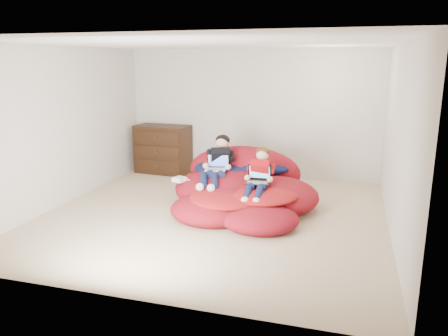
# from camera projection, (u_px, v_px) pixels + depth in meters

# --- Properties ---
(room_shell) EXTENTS (5.10, 5.10, 2.77)m
(room_shell) POSITION_uv_depth(u_px,v_px,m) (213.00, 201.00, 6.52)
(room_shell) COLOR #C1AC89
(room_shell) RESTS_ON ground
(dresser) EXTENTS (1.14, 0.66, 0.99)m
(dresser) POSITION_uv_depth(u_px,v_px,m) (163.00, 149.00, 9.00)
(dresser) COLOR black
(dresser) RESTS_ON ground
(beanbag_pile) EXTENTS (2.37, 2.47, 0.93)m
(beanbag_pile) POSITION_uv_depth(u_px,v_px,m) (242.00, 190.00, 6.98)
(beanbag_pile) COLOR maroon
(beanbag_pile) RESTS_ON ground
(cream_pillow) EXTENTS (0.42, 0.27, 0.27)m
(cream_pillow) POSITION_uv_depth(u_px,v_px,m) (220.00, 155.00, 7.83)
(cream_pillow) COLOR white
(cream_pillow) RESTS_ON beanbag_pile
(older_boy) EXTENTS (0.42, 1.10, 0.72)m
(older_boy) POSITION_uv_depth(u_px,v_px,m) (218.00, 161.00, 7.06)
(older_boy) COLOR black
(older_boy) RESTS_ON beanbag_pile
(younger_boy) EXTENTS (0.30, 0.99, 0.67)m
(younger_boy) POSITION_uv_depth(u_px,v_px,m) (259.00, 174.00, 6.55)
(younger_boy) COLOR red
(younger_boy) RESTS_ON beanbag_pile
(laptop_white) EXTENTS (0.36, 0.39, 0.22)m
(laptop_white) POSITION_uv_depth(u_px,v_px,m) (217.00, 166.00, 7.01)
(laptop_white) COLOR white
(laptop_white) RESTS_ON older_boy
(laptop_black) EXTENTS (0.37, 0.33, 0.25)m
(laptop_black) POSITION_uv_depth(u_px,v_px,m) (258.00, 178.00, 6.52)
(laptop_black) COLOR black
(laptop_black) RESTS_ON younger_boy
(power_adapter) EXTENTS (0.23, 0.23, 0.07)m
(power_adapter) POSITION_uv_depth(u_px,v_px,m) (180.00, 179.00, 6.98)
(power_adapter) COLOR white
(power_adapter) RESTS_ON beanbag_pile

